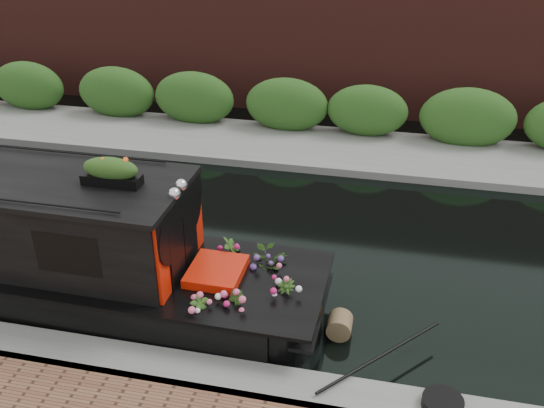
# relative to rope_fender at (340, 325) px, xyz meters

# --- Properties ---
(ground) EXTENTS (80.00, 80.00, 0.00)m
(ground) POSITION_rel_rope_fender_xyz_m (-2.33, 1.98, -0.17)
(ground) COLOR black
(ground) RESTS_ON ground
(near_bank_coping) EXTENTS (40.00, 0.60, 0.50)m
(near_bank_coping) POSITION_rel_rope_fender_xyz_m (-2.33, -1.32, -0.17)
(near_bank_coping) COLOR gray
(near_bank_coping) RESTS_ON ground
(far_bank_path) EXTENTS (40.00, 2.40, 0.34)m
(far_bank_path) POSITION_rel_rope_fender_xyz_m (-2.33, 6.18, -0.17)
(far_bank_path) COLOR gray
(far_bank_path) RESTS_ON ground
(far_hedge) EXTENTS (40.00, 1.10, 2.80)m
(far_hedge) POSITION_rel_rope_fender_xyz_m (-2.33, 7.08, -0.17)
(far_hedge) COLOR #2B561C
(far_hedge) RESTS_ON ground
(far_brick_wall) EXTENTS (40.00, 1.00, 8.00)m
(far_brick_wall) POSITION_rel_rope_fender_xyz_m (-2.33, 9.18, -0.17)
(far_brick_wall) COLOR #4E201A
(far_brick_wall) RESTS_ON ground
(rope_fender) EXTENTS (0.34, 0.34, 0.34)m
(rope_fender) POSITION_rel_rope_fender_xyz_m (0.00, 0.00, 0.00)
(rope_fender) COLOR brown
(rope_fender) RESTS_ON ground
(coiled_mooring_rope) EXTENTS (0.47, 0.47, 0.12)m
(coiled_mooring_rope) POSITION_rel_rope_fender_xyz_m (1.31, -1.27, 0.14)
(coiled_mooring_rope) COLOR black
(coiled_mooring_rope) RESTS_ON near_bank_coping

